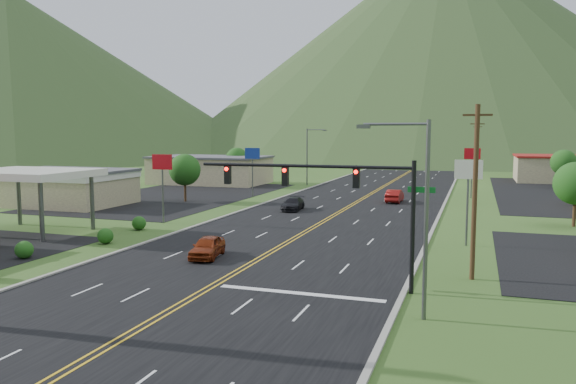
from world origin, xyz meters
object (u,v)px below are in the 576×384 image
(gas_canopy, at_px, (28,175))
(car_red_near, at_px, (207,247))
(car_dark_mid, at_px, (293,204))
(streetlight_east, at_px, (419,206))
(streetlight_west, at_px, (309,153))
(car_red_far, at_px, (395,196))
(traffic_signal, at_px, (338,190))

(gas_canopy, relative_size, car_red_near, 2.38)
(gas_canopy, xyz_separation_m, car_dark_mid, (16.87, 19.80, -4.20))
(streetlight_east, relative_size, gas_canopy, 0.90)
(streetlight_west, xyz_separation_m, car_red_near, (8.22, -51.88, -4.47))
(car_red_near, height_order, car_red_far, car_red_far)
(car_red_far, bearing_deg, streetlight_west, -47.04)
(streetlight_east, bearing_deg, traffic_signal, 139.61)
(streetlight_west, bearing_deg, car_red_far, -47.87)
(traffic_signal, distance_m, car_red_near, 11.72)
(streetlight_east, distance_m, car_red_far, 43.08)
(car_red_near, relative_size, car_dark_mid, 0.90)
(streetlight_west, height_order, car_dark_mid, streetlight_west)
(car_red_far, bearing_deg, gas_canopy, 49.84)
(streetlight_west, height_order, car_red_far, streetlight_west)
(gas_canopy, height_order, car_red_far, gas_canopy)
(streetlight_west, xyz_separation_m, car_dark_mid, (6.55, -28.20, -4.51))
(traffic_signal, xyz_separation_m, car_red_near, (-9.95, 4.13, -4.61))
(traffic_signal, bearing_deg, car_dark_mid, 112.67)
(traffic_signal, relative_size, streetlight_east, 1.46)
(streetlight_west, distance_m, car_dark_mid, 29.30)
(streetlight_east, distance_m, car_dark_mid, 36.02)
(streetlight_east, bearing_deg, streetlight_west, 110.86)
(car_red_near, distance_m, car_red_far, 35.06)
(gas_canopy, height_order, car_dark_mid, gas_canopy)
(streetlight_east, distance_m, car_red_near, 17.33)
(streetlight_east, xyz_separation_m, car_red_near, (-14.64, 8.12, -4.47))
(streetlight_west, relative_size, gas_canopy, 0.90)
(streetlight_east, bearing_deg, car_red_far, 99.20)
(car_red_near, bearing_deg, streetlight_east, -38.96)
(traffic_signal, relative_size, car_dark_mid, 2.83)
(car_dark_mid, height_order, car_red_far, car_red_far)
(car_dark_mid, bearing_deg, streetlight_west, 97.98)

